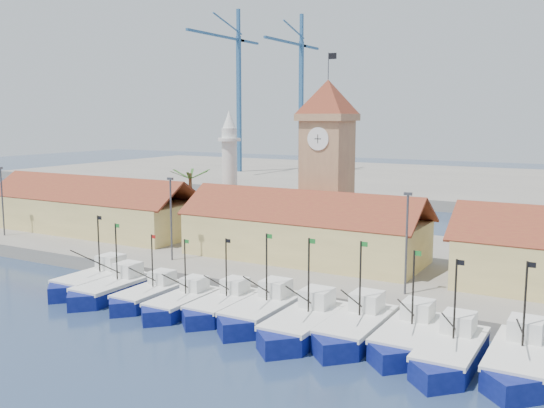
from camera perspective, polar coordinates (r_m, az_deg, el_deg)
The scene contains 22 objects.
ground at distance 51.38m, azimuth -7.29°, elevation -11.13°, with size 400.00×400.00×0.00m, color navy.
quay at distance 71.04m, azimuth 4.42°, elevation -5.00°, with size 140.00×32.00×1.50m, color gray.
terminal at distance 152.35m, azimuth 18.35°, elevation 1.78°, with size 240.00×80.00×2.00m, color gray.
boat_0 at distance 62.79m, azimuth -16.48°, elevation -7.05°, with size 3.73×10.23×7.74m.
boat_1 at distance 59.65m, azimuth -14.92°, elevation -7.83°, with size 3.58×9.79×7.41m.
boat_2 at distance 57.04m, azimuth -11.66°, elevation -8.53°, with size 3.23×8.84×6.69m.
boat_3 at distance 54.30m, azimuth -8.64°, elevation -9.31°, with size 3.25×8.90×6.73m.
boat_4 at distance 53.06m, azimuth -4.81°, elevation -9.64°, with size 3.36×9.21×6.97m.
boat_5 at distance 51.06m, azimuth -1.05°, elevation -10.23°, with size 3.77×10.32×7.81m.
boat_6 at distance 48.08m, azimuth 2.91°, elevation -11.40°, with size 3.90×10.67×8.07m.
boat_7 at distance 47.66m, azimuth 7.77°, elevation -11.65°, with size 3.86×10.58×8.00m.
boat_8 at distance 46.69m, azimuth 12.66°, elevation -12.26°, with size 3.70×10.14×7.67m.
boat_9 at distance 44.50m, azimuth 16.37°, elevation -13.43°, with size 3.73×10.21×7.72m.
boat_10 at distance 44.49m, azimuth 22.27°, elevation -13.69°, with size 3.84×10.52×7.96m.
hall_left at distance 85.83m, azimuth -16.48°, elevation -0.82°, with size 31.20×10.13×7.61m.
hall_center at distance 66.84m, azimuth 2.99°, elevation -2.99°, with size 27.04×10.13×7.61m.
clock_tower at distance 71.15m, azimuth 5.21°, elevation 4.15°, with size 5.80×5.80×22.70m.
minaret at distance 80.36m, azimuth -4.01°, elevation 3.03°, with size 3.00×3.00×16.30m.
palm_tree at distance 82.01m, azimuth -7.67°, elevation 0.63°, with size 5.60×5.03×8.39m.
lamp_posts at distance 59.20m, azimuth -0.03°, elevation -1.99°, with size 80.70×0.25×9.03m.
crane_blue_far at distance 166.21m, azimuth -3.40°, elevation 11.35°, with size 1.00×32.63×43.41m.
crane_blue_near at distance 163.75m, azimuth 2.61°, elevation 10.97°, with size 1.00×29.34×41.70m.
Camera 1 is at (29.30, -38.65, 16.96)m, focal length 40.00 mm.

